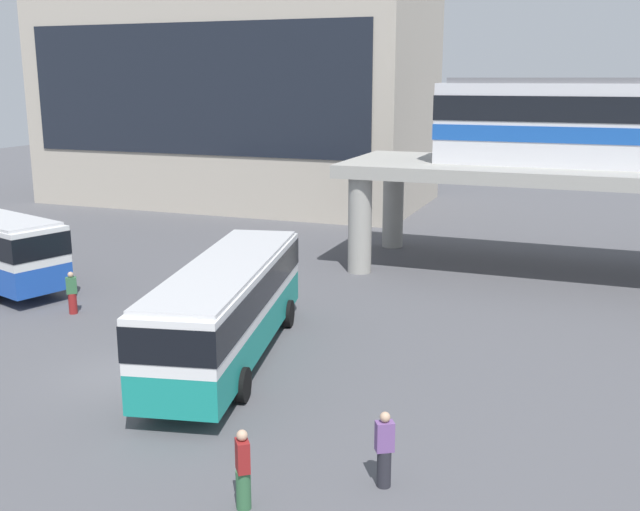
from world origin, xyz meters
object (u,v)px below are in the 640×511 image
Objects in this scene: station_building at (238,99)px; pedestrian_by_bike_rack at (72,294)px; bus_main at (228,301)px; pedestrian_at_kerb at (243,472)px; pedestrian_near_building at (384,451)px.

station_building is 16.11× the size of pedestrian_by_bike_rack.
bus_main is 6.29× the size of pedestrian_at_kerb.
pedestrian_at_kerb is 1.01× the size of pedestrian_near_building.
pedestrian_at_kerb is (18.56, -36.99, -6.56)m from station_building.
pedestrian_by_bike_rack is 0.93× the size of pedestrian_near_building.
station_building is 28.71m from pedestrian_by_bike_rack.
station_building is at bearing 115.92° from bus_main.
station_building reaches higher than bus_main.
bus_main is (14.29, -29.39, -5.42)m from station_building.
pedestrian_at_kerb reaches higher than pedestrian_by_bike_rack.
pedestrian_near_building is (14.71, -7.89, 0.06)m from pedestrian_by_bike_rack.
station_building reaches higher than pedestrian_at_kerb.
bus_main is 8.95m from pedestrian_near_building.
station_building is 14.92× the size of pedestrian_at_kerb.
pedestrian_near_building is (21.09, -35.08, -6.57)m from station_building.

